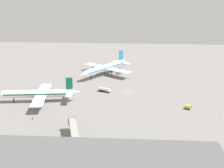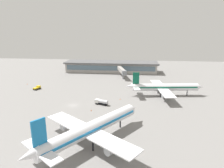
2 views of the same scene
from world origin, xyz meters
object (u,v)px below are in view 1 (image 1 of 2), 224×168
(fuel_truck, at_px, (104,90))
(pushback_tractor, at_px, (188,107))
(airplane_taxiing, at_px, (39,94))
(safety_cone_far_side, at_px, (88,96))
(airplane_at_gate, at_px, (105,68))
(ground_crew_worker, at_px, (32,118))
(safety_cone_mid_apron, at_px, (220,117))
(safety_cone_near_gate, at_px, (111,87))

(fuel_truck, xyz_separation_m, pushback_tractor, (41.37, -20.38, -0.42))
(airplane_taxiing, xyz_separation_m, safety_cone_far_side, (22.60, 9.55, -4.24))
(fuel_truck, bearing_deg, airplane_at_gate, 113.32)
(ground_crew_worker, distance_m, safety_cone_far_side, 35.31)
(ground_crew_worker, relative_size, safety_cone_far_side, 2.78)
(fuel_truck, height_order, safety_cone_mid_apron, fuel_truck)
(pushback_tractor, bearing_deg, safety_cone_far_side, -84.67)
(fuel_truck, distance_m, ground_crew_worker, 46.17)
(airplane_at_gate, xyz_separation_m, safety_cone_mid_apron, (55.35, -62.67, -4.66))
(airplane_taxiing, xyz_separation_m, safety_cone_mid_apron, (83.92, -13.24, -4.24))
(airplane_taxiing, distance_m, safety_cone_mid_apron, 85.06)
(ground_crew_worker, relative_size, safety_cone_near_gate, 2.78)
(fuel_truck, xyz_separation_m, safety_cone_mid_apron, (53.17, -30.31, -1.09))
(pushback_tractor, height_order, safety_cone_far_side, pushback_tractor)
(safety_cone_near_gate, distance_m, safety_cone_far_side, 19.10)
(airplane_taxiing, bearing_deg, pushback_tractor, 170.14)
(fuel_truck, distance_m, safety_cone_mid_apron, 61.22)
(airplane_taxiing, distance_m, ground_crew_worker, 20.28)
(safety_cone_far_side, bearing_deg, safety_cone_mid_apron, -20.39)
(airplane_taxiing, bearing_deg, safety_cone_near_gate, -151.05)
(ground_crew_worker, height_order, safety_cone_near_gate, ground_crew_worker)
(fuel_truck, bearing_deg, safety_cone_mid_apron, -10.21)
(ground_crew_worker, height_order, safety_cone_mid_apron, ground_crew_worker)
(safety_cone_mid_apron, bearing_deg, safety_cone_far_side, 159.61)
(airplane_at_gate, xyz_separation_m, safety_cone_far_side, (-5.97, -39.88, -4.66))
(safety_cone_near_gate, height_order, safety_cone_far_side, same)
(airplane_at_gate, distance_m, ground_crew_worker, 73.89)
(fuel_truck, bearing_deg, safety_cone_far_side, -117.77)
(pushback_tractor, bearing_deg, safety_cone_near_gate, -106.60)
(pushback_tractor, bearing_deg, airplane_taxiing, -72.74)
(airplane_taxiing, xyz_separation_m, pushback_tractor, (72.11, -3.31, -3.57))
(airplane_taxiing, bearing_deg, safety_cone_mid_apron, 163.80)
(airplane_taxiing, xyz_separation_m, safety_cone_near_gate, (34.00, 24.87, -4.24))
(airplane_at_gate, distance_m, pushback_tractor, 68.50)
(pushback_tractor, bearing_deg, safety_cone_mid_apron, 69.80)
(airplane_taxiing, bearing_deg, airplane_at_gate, -127.26)
(airplane_at_gate, bearing_deg, pushback_tractor, 75.51)
(airplane_at_gate, bearing_deg, airplane_taxiing, 5.93)
(safety_cone_near_gate, bearing_deg, pushback_tractor, -36.48)
(airplane_at_gate, distance_m, safety_cone_far_side, 40.59)
(airplane_at_gate, bearing_deg, safety_cone_near_gate, 48.44)
(airplane_at_gate, height_order, airplane_taxiing, airplane_at_gate)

